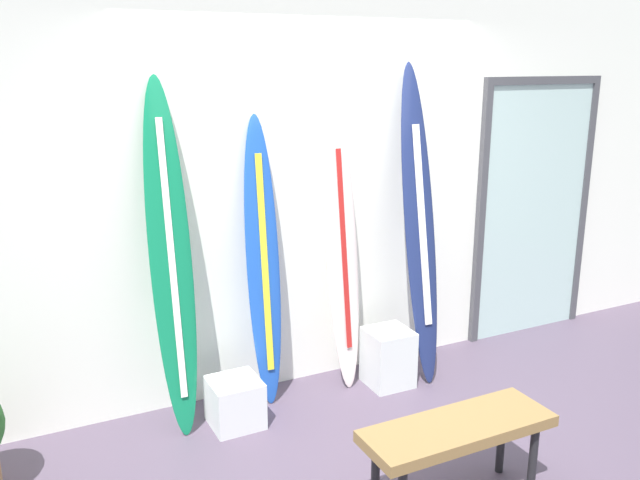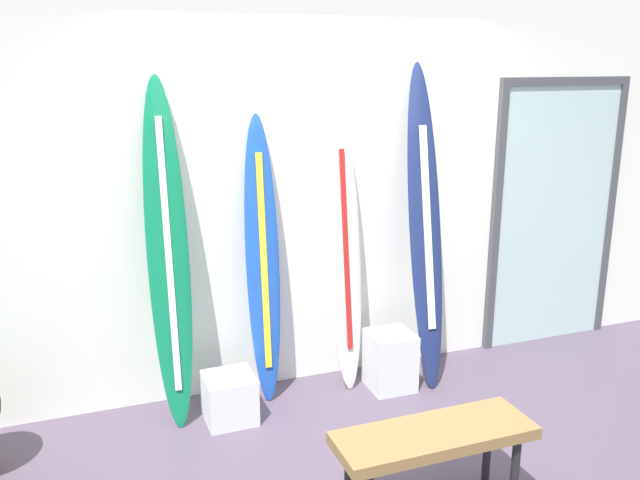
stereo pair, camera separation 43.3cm
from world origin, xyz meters
The scene contains 10 objects.
ground centered at (0.00, 0.00, -0.02)m, with size 8.00×8.00×0.04m, color #544658.
wall_back centered at (0.00, 1.30, 1.40)m, with size 7.20×0.20×2.80m, color white.
surfboard_emerald centered at (-1.04, 0.98, 1.08)m, with size 0.27×0.42×2.15m.
surfboard_cobalt centered at (-0.43, 1.05, 0.94)m, with size 0.24×0.29×1.91m.
surfboard_ivory centered at (0.14, 1.03, 0.98)m, with size 0.25×0.32×1.96m.
surfboard_navy centered at (0.69, 0.92, 1.10)m, with size 0.26×0.50×2.22m.
display_block_left centered at (-0.73, 0.80, 0.15)m, with size 0.31×0.31×0.30m.
display_block_center centered at (0.42, 0.84, 0.20)m, with size 0.30×0.30×0.41m.
glass_door centered at (2.00, 1.18, 1.09)m, with size 1.16×0.06×2.11m.
bench centered at (0.01, -0.45, 0.41)m, with size 1.01×0.34×0.47m.
Camera 1 is at (-1.92, -2.81, 2.22)m, focal length 37.35 mm.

